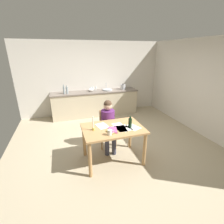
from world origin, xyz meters
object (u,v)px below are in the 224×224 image
chair_at_table (107,126)px  bottle_vinegar (67,90)px  wine_glass_back_left (91,88)px  book_cookery (113,130)px  book_magazine (112,131)px  mixing_bowl (90,90)px  wine_bottle_on_table (130,123)px  wine_glass_near_sink (96,87)px  coffee_mug (110,132)px  stovetop_kettle (123,87)px  sink_unit (107,90)px  bottle_oil (64,90)px  wine_glass_by_kettle (93,87)px  dining_table (113,133)px  person_seated (108,122)px  candlestick (93,126)px

chair_at_table → bottle_vinegar: (-0.81, 2.07, 0.52)m
wine_glass_back_left → book_cookery: bearing=-92.7°
book_magazine → mixing_bowl: bearing=67.9°
wine_bottle_on_table → wine_glass_near_sink: 3.03m
coffee_mug → wine_bottle_on_table: wine_bottle_on_table is taller
book_magazine → wine_bottle_on_table: wine_bottle_on_table is taller
coffee_mug → stovetop_kettle: stovetop_kettle is taller
wine_glass_near_sink → book_magazine: bearing=-96.4°
bottle_vinegar → sink_unit: bearing=2.6°
wine_glass_back_left → chair_at_table: bearing=-90.8°
bottle_oil → wine_glass_by_kettle: 1.05m
bottle_vinegar → wine_glass_near_sink: bearing=11.6°
book_cookery → wine_bottle_on_table: wine_bottle_on_table is taller
sink_unit → mixing_bowl: bearing=173.9°
bottle_oil → chair_at_table: bearing=-66.1°
dining_table → bottle_oil: bottle_oil is taller
book_cookery → bottle_vinegar: bearing=116.7°
wine_glass_back_left → bottle_oil: bearing=-166.6°
book_magazine → book_cookery: book_cookery is taller
chair_at_table → dining_table: bearing=-96.0°
bottle_vinegar → book_magazine: bearing=-76.8°
person_seated → book_cookery: size_ratio=4.60×
chair_at_table → mixing_bowl: (0.00, 2.20, 0.44)m
candlestick → stovetop_kettle: size_ratio=1.35×
sink_unit → mixing_bowl: (-0.61, 0.07, 0.02)m
sink_unit → bottle_vinegar: size_ratio=1.30×
chair_at_table → wine_bottle_on_table: size_ratio=3.70×
sink_unit → person_seated: bearing=-105.4°
dining_table → wine_glass_by_kettle: wine_glass_by_kettle is taller
person_seated → bottle_oil: size_ratio=3.84×
book_cookery → sink_unit: size_ratio=0.72×
bottle_oil → book_magazine: bearing=-75.0°
coffee_mug → book_cookery: bearing=54.7°
person_seated → wine_glass_back_left: (0.05, 2.43, 0.33)m
dining_table → wine_glass_near_sink: wine_glass_near_sink is taller
wine_bottle_on_table → bottle_oil: bottle_oil is taller
bottle_vinegar → wine_glass_near_sink: size_ratio=1.79×
chair_at_table → book_magazine: (-0.13, -0.83, 0.29)m
chair_at_table → stovetop_kettle: stovetop_kettle is taller
dining_table → chair_at_table: size_ratio=1.39×
book_cookery → wine_glass_by_kettle: (0.22, 3.07, 0.22)m
stovetop_kettle → wine_glass_near_sink: size_ratio=1.43×
wine_glass_by_kettle → book_cookery: bearing=-94.2°
bottle_vinegar → person_seated: bearing=-70.2°
person_seated → wine_bottle_on_table: (0.29, -0.60, 0.20)m
bottle_oil → sink_unit: bearing=3.0°
chair_at_table → wine_glass_near_sink: bearing=84.6°
chair_at_table → bottle_oil: bottle_oil is taller
book_cookery → mixing_bowl: mixing_bowl is taller
bottle_oil → stovetop_kettle: (2.14, 0.08, -0.03)m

